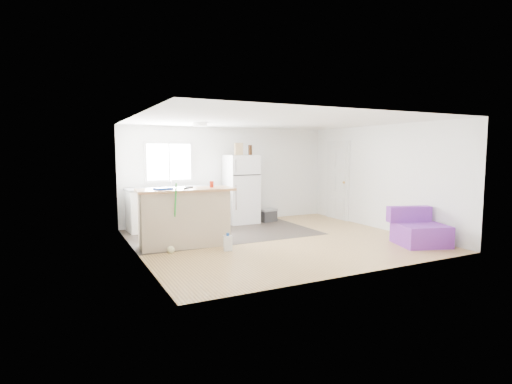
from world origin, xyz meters
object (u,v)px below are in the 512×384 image
bottle_left (250,150)px  refrigerator (241,189)px  red_cup (212,184)px  blue_tray (163,189)px  cleaner_jug (228,243)px  kitchen_cabinets (174,207)px  peninsula (185,217)px  bottle_right (251,150)px  cardboard_box (239,149)px  cooler (268,215)px  mop (172,240)px  purple_seat (419,231)px

bottle_left → refrigerator: bearing=156.6°
red_cup → bottle_left: size_ratio=0.48×
refrigerator → blue_tray: 3.04m
cleaner_jug → blue_tray: size_ratio=1.10×
kitchen_cabinets → blue_tray: bearing=-113.3°
bottle_left → peninsula: bearing=-141.9°
cleaner_jug → blue_tray: bearing=161.4°
bottle_left → bottle_right: same height
peninsula → blue_tray: blue_tray is taller
cardboard_box → cleaner_jug: bearing=-118.3°
cleaner_jug → bottle_right: bottle_right is taller
refrigerator → red_cup: 2.34m
cooler → red_cup: size_ratio=4.02×
cooler → cleaner_jug: 3.13m
cleaner_jug → cardboard_box: (1.32, 2.46, 1.71)m
mop → cooler: bearing=35.2°
purple_seat → cardboard_box: cardboard_box is taller
red_cup → refrigerator: bearing=51.4°
mop → bottle_left: 3.64m
red_cup → bottle_left: (1.65, 1.73, 0.67)m
kitchen_cabinets → red_cup: bearing=-85.3°
kitchen_cabinets → purple_seat: bearing=-47.5°
bottle_right → blue_tray: bearing=-145.4°
bottle_right → cleaner_jug: bearing=-123.9°
refrigerator → red_cup: size_ratio=14.22×
mop → bottle_left: size_ratio=5.04×
blue_tray → bottle_left: bottle_left is taller
cardboard_box → refrigerator: bearing=23.6°
blue_tray → cleaner_jug: bearing=-32.4°
cooler → cleaner_jug: size_ratio=1.46×
cooler → peninsula: bearing=-158.9°
red_cup → cardboard_box: bearing=52.4°
mop → cardboard_box: cardboard_box is taller
peninsula → refrigerator: refrigerator is taller
kitchen_cabinets → purple_seat: size_ratio=2.04×
refrigerator → bottle_left: 1.00m
mop → red_cup: mop is taller
purple_seat → blue_tray: size_ratio=3.61×
purple_seat → red_cup: (-3.54, 1.88, 0.90)m
cooler → cleaner_jug: bearing=-142.4°
kitchen_cabinets → red_cup: kitchen_cabinets is taller
peninsula → blue_tray: (-0.40, -0.05, 0.56)m
mop → kitchen_cabinets: bearing=75.2°
refrigerator → bottle_left: bearing=-23.6°
cleaner_jug → cardboard_box: 3.27m
bottle_right → cooler: bearing=-16.0°
purple_seat → blue_tray: (-4.50, 1.84, 0.86)m
cooler → cardboard_box: (-0.76, 0.11, 1.69)m
peninsula → kitchen_cabinets: bearing=84.9°
purple_seat → cardboard_box: 4.54m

